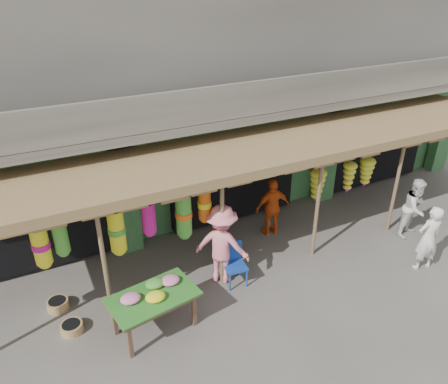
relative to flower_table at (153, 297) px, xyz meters
name	(u,v)px	position (x,y,z in m)	size (l,w,h in m)	color
ground	(274,260)	(3.29, 0.85, -0.80)	(80.00, 80.00, 0.00)	#514C47
building	(192,79)	(3.29, 5.72, 2.57)	(16.40, 6.80, 7.00)	gray
awning	(257,152)	(3.17, 1.65, 1.77)	(14.00, 2.70, 2.79)	brown
flower_table	(153,297)	(0.00, 0.00, 0.00)	(1.80, 1.24, 1.00)	brown
blue_chair	(234,261)	(2.05, 0.61, -0.25)	(0.51, 0.52, 0.99)	navy
basket_left	(72,328)	(-1.52, 0.65, -0.71)	(0.44, 0.44, 0.18)	#996D45
basket_mid	(155,291)	(0.29, 0.93, -0.69)	(0.58, 0.58, 0.22)	#997144
basket_right	(58,305)	(-1.67, 1.44, -0.70)	(0.44, 0.44, 0.20)	#9C7C49
person_front	(428,238)	(6.29, -0.94, 0.03)	(0.61, 0.40, 1.67)	silver
person_right	(415,208)	(7.16, 0.24, 0.01)	(0.79, 0.61, 1.62)	silver
person_vendor	(273,207)	(3.86, 1.91, 0.00)	(0.94, 0.39, 1.61)	#DB5014
person_shopper	(222,245)	(1.84, 0.77, 0.15)	(1.24, 0.71, 1.92)	pink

